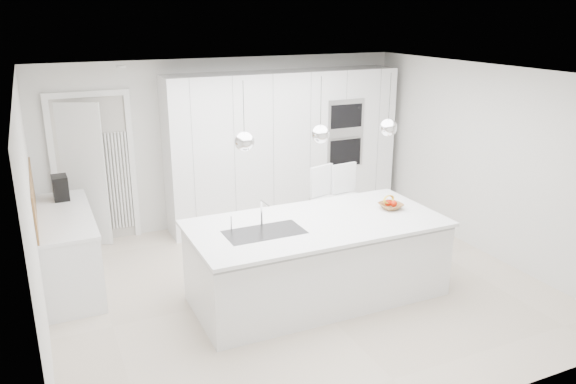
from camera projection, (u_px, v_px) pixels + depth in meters
name	position (u px, v px, depth m)	size (l,w,h in m)	color
floor	(298.00, 287.00, 6.69)	(5.50, 5.50, 0.00)	beige
wall_back	(228.00, 142.00, 8.47)	(5.50, 5.50, 0.00)	silver
wall_left	(33.00, 223.00, 5.22)	(5.00, 5.00, 0.00)	silver
ceiling	(300.00, 74.00, 5.93)	(5.50, 5.50, 0.00)	white
tall_cabinets	(284.00, 148.00, 8.56)	(3.60, 0.60, 2.30)	white
oven_stack	(346.00, 134.00, 8.59)	(0.62, 0.04, 1.05)	#A5A5A8
doorway_frame	(95.00, 171.00, 7.74)	(1.11, 0.08, 2.13)	white
hallway_door	(76.00, 176.00, 7.61)	(0.82, 0.04, 2.00)	white
radiator	(120.00, 181.00, 7.92)	(0.32, 0.04, 1.40)	white
left_base_cabinets	(68.00, 251.00, 6.63)	(0.60, 1.80, 0.86)	white
left_worktop	(63.00, 215.00, 6.49)	(0.62, 1.82, 0.04)	white
oak_backsplash	(33.00, 196.00, 6.29)	(0.02, 1.80, 0.50)	olive
island_base	(318.00, 262.00, 6.34)	(2.80, 1.20, 0.86)	white
island_worktop	(317.00, 223.00, 6.25)	(2.84, 1.40, 0.04)	white
island_sink	(264.00, 239.00, 5.96)	(0.84, 0.44, 0.18)	#3F3F42
island_tap	(261.00, 212.00, 6.09)	(0.02, 0.02, 0.30)	white
pendant_left	(244.00, 142.00, 5.55)	(0.20, 0.20, 0.20)	white
pendant_mid	(320.00, 134.00, 5.89)	(0.20, 0.20, 0.20)	white
pendant_right	(388.00, 128.00, 6.23)	(0.20, 0.20, 0.20)	white
fruit_bowl	(391.00, 206.00, 6.64)	(0.27, 0.27, 0.07)	olive
espresso_machine	(60.00, 188.00, 6.95)	(0.18, 0.28, 0.30)	black
bar_stool_left	(326.00, 214.00, 7.32)	(0.40, 0.56, 1.22)	white
bar_stool_right	(349.00, 211.00, 7.48)	(0.40, 0.55, 1.20)	white
apple_a	(394.00, 204.00, 6.61)	(0.08, 0.08, 0.08)	red
apple_b	(388.00, 203.00, 6.64)	(0.08, 0.08, 0.08)	red
apple_c	(389.00, 203.00, 6.65)	(0.08, 0.08, 0.08)	red
banana_bunch	(389.00, 199.00, 6.63)	(0.20, 0.20, 0.03)	gold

